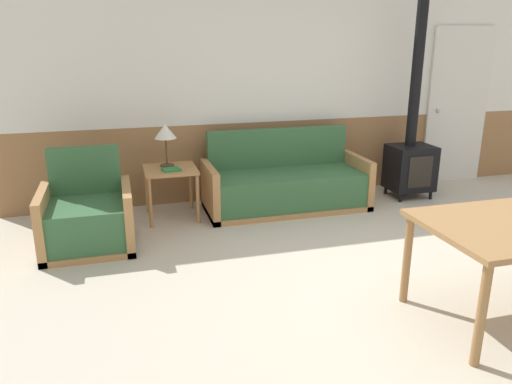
{
  "coord_description": "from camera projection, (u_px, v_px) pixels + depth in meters",
  "views": [
    {
      "loc": [
        -2.24,
        -3.23,
        1.95
      ],
      "look_at": [
        -1.05,
        0.99,
        0.58
      ],
      "focal_mm": 35.0,
      "sensor_mm": 36.0,
      "label": 1
    }
  ],
  "objects": [
    {
      "name": "ground_plane",
      "position": [
        411.0,
        282.0,
        4.13
      ],
      "size": [
        16.0,
        16.0,
        0.0
      ],
      "primitive_type": "plane",
      "color": "beige"
    },
    {
      "name": "wall_back",
      "position": [
        302.0,
        87.0,
        6.14
      ],
      "size": [
        7.2,
        0.06,
        2.7
      ],
      "color": "#996B42",
      "rests_on": "ground_plane"
    },
    {
      "name": "couch",
      "position": [
        286.0,
        186.0,
        5.84
      ],
      "size": [
        1.89,
        0.77,
        0.9
      ],
      "color": "#B27F4C",
      "rests_on": "ground_plane"
    },
    {
      "name": "armchair",
      "position": [
        87.0,
        219.0,
        4.76
      ],
      "size": [
        0.84,
        0.79,
        0.92
      ],
      "rotation": [
        0.0,
        0.0,
        0.25
      ],
      "color": "#B27F4C",
      "rests_on": "ground_plane"
    },
    {
      "name": "side_table",
      "position": [
        171.0,
        176.0,
        5.47
      ],
      "size": [
        0.56,
        0.56,
        0.57
      ],
      "color": "#B27F4C",
      "rests_on": "ground_plane"
    },
    {
      "name": "table_lamp",
      "position": [
        165.0,
        133.0,
        5.42
      ],
      "size": [
        0.24,
        0.24,
        0.47
      ],
      "color": "#4C3823",
      "rests_on": "side_table"
    },
    {
      "name": "book_stack",
      "position": [
        171.0,
        170.0,
        5.34
      ],
      "size": [
        0.21,
        0.19,
        0.02
      ],
      "color": "#2D7F3D",
      "rests_on": "side_table"
    },
    {
      "name": "wood_stove",
      "position": [
        411.0,
        151.0,
        6.19
      ],
      "size": [
        0.53,
        0.45,
        2.39
      ],
      "color": "black",
      "rests_on": "ground_plane"
    },
    {
      "name": "entry_door",
      "position": [
        457.0,
        106.0,
        6.76
      ],
      "size": [
        0.91,
        0.09,
        2.08
      ],
      "color": "silver",
      "rests_on": "ground_plane"
    }
  ]
}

